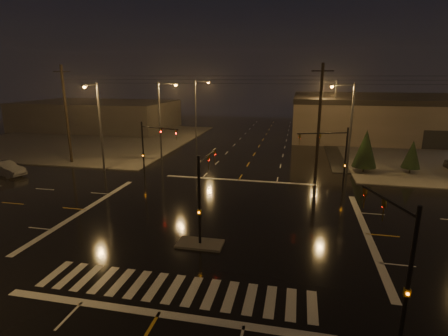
# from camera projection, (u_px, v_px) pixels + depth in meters

# --- Properties ---
(ground) EXTENTS (140.00, 140.00, 0.00)m
(ground) POSITION_uv_depth(u_px,v_px,m) (214.00, 221.00, 26.62)
(ground) COLOR black
(ground) RESTS_ON ground
(sidewalk_nw) EXTENTS (36.00, 36.00, 0.12)m
(sidewalk_nw) POSITION_uv_depth(u_px,v_px,m) (88.00, 139.00, 61.03)
(sidewalk_nw) COLOR #4B4843
(sidewalk_nw) RESTS_ON ground
(median_island) EXTENTS (3.00, 1.60, 0.15)m
(median_island) POSITION_uv_depth(u_px,v_px,m) (200.00, 244.00, 22.82)
(median_island) COLOR #4B4843
(median_island) RESTS_ON ground
(crosswalk) EXTENTS (15.00, 2.60, 0.01)m
(crosswalk) POSITION_uv_depth(u_px,v_px,m) (174.00, 289.00, 18.11)
(crosswalk) COLOR beige
(crosswalk) RESTS_ON ground
(stop_bar_near) EXTENTS (16.00, 0.50, 0.01)m
(stop_bar_near) POSITION_uv_depth(u_px,v_px,m) (159.00, 314.00, 16.22)
(stop_bar_near) COLOR beige
(stop_bar_near) RESTS_ON ground
(stop_bar_far) EXTENTS (16.00, 0.50, 0.01)m
(stop_bar_far) POSITION_uv_depth(u_px,v_px,m) (239.00, 180.00, 37.02)
(stop_bar_far) COLOR beige
(stop_bar_far) RESTS_ON ground
(commercial_block) EXTENTS (30.00, 18.00, 5.60)m
(commercial_block) POSITION_uv_depth(u_px,v_px,m) (99.00, 115.00, 72.69)
(commercial_block) COLOR #3F3A37
(commercial_block) RESTS_ON ground
(signal_mast_median) EXTENTS (0.25, 4.59, 6.00)m
(signal_mast_median) POSITION_uv_depth(u_px,v_px,m) (203.00, 186.00, 22.76)
(signal_mast_median) COLOR black
(signal_mast_median) RESTS_ON ground
(signal_mast_ne) EXTENTS (4.84, 1.86, 6.00)m
(signal_mast_ne) POSITION_uv_depth(u_px,v_px,m) (336.00, 151.00, 33.31)
(signal_mast_ne) COLOR black
(signal_mast_ne) RESTS_ON ground
(signal_mast_nw) EXTENTS (4.84, 1.86, 6.00)m
(signal_mast_nw) POSITION_uv_depth(u_px,v_px,m) (150.00, 143.00, 37.15)
(signal_mast_nw) COLOR black
(signal_mast_nw) RESTS_ON ground
(signal_mast_se) EXTENTS (1.55, 3.87, 6.00)m
(signal_mast_se) POSITION_uv_depth(u_px,v_px,m) (399.00, 251.00, 14.39)
(signal_mast_se) COLOR black
(signal_mast_se) RESTS_ON ground
(streetlight_1) EXTENTS (2.77, 0.32, 10.00)m
(streetlight_1) POSITION_uv_depth(u_px,v_px,m) (162.00, 116.00, 44.42)
(streetlight_1) COLOR #38383A
(streetlight_1) RESTS_ON ground
(streetlight_2) EXTENTS (2.77, 0.32, 10.00)m
(streetlight_2) POSITION_uv_depth(u_px,v_px,m) (197.00, 106.00, 59.55)
(streetlight_2) COLOR #38383A
(streetlight_2) RESTS_ON ground
(streetlight_3) EXTENTS (2.77, 0.32, 10.00)m
(streetlight_3) POSITION_uv_depth(u_px,v_px,m) (348.00, 122.00, 38.01)
(streetlight_3) COLOR #38383A
(streetlight_3) RESTS_ON ground
(streetlight_4) EXTENTS (2.77, 0.32, 10.00)m
(streetlight_4) POSITION_uv_depth(u_px,v_px,m) (333.00, 107.00, 56.92)
(streetlight_4) COLOR #38383A
(streetlight_4) RESTS_ON ground
(streetlight_5) EXTENTS (0.32, 2.77, 10.00)m
(streetlight_5) POSITION_uv_depth(u_px,v_px,m) (98.00, 121.00, 38.95)
(streetlight_5) COLOR #38383A
(streetlight_5) RESTS_ON ground
(utility_pole_0) EXTENTS (2.20, 0.32, 12.00)m
(utility_pole_0) POSITION_uv_depth(u_px,v_px,m) (66.00, 114.00, 42.74)
(utility_pole_0) COLOR black
(utility_pole_0) RESTS_ON ground
(utility_pole_1) EXTENTS (2.20, 0.32, 12.00)m
(utility_pole_1) POSITION_uv_depth(u_px,v_px,m) (319.00, 121.00, 36.67)
(utility_pole_1) COLOR black
(utility_pole_1) RESTS_ON ground
(conifer_0) EXTENTS (2.69, 2.69, 4.90)m
(conifer_0) POSITION_uv_depth(u_px,v_px,m) (366.00, 149.00, 39.20)
(conifer_0) COLOR black
(conifer_0) RESTS_ON ground
(conifer_1) EXTENTS (2.00, 2.00, 3.83)m
(conifer_1) POSITION_uv_depth(u_px,v_px,m) (412.00, 154.00, 38.78)
(conifer_1) COLOR black
(conifer_1) RESTS_ON ground
(car_crossing) EXTENTS (5.09, 2.65, 1.60)m
(car_crossing) POSITION_uv_depth(u_px,v_px,m) (5.00, 169.00, 38.49)
(car_crossing) COLOR slate
(car_crossing) RESTS_ON ground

